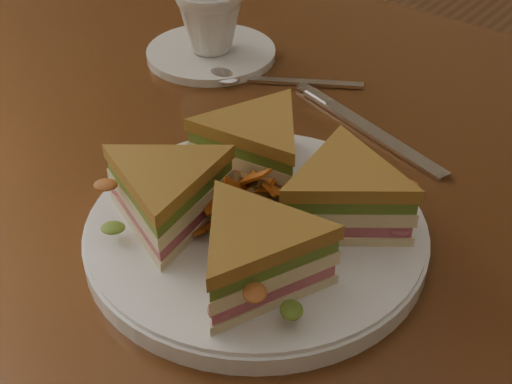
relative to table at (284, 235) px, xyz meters
The scene contains 8 objects.
table is the anchor object (origin of this frame).
plate 0.17m from the table, 65.93° to the right, with size 0.28×0.28×0.02m, color white.
sandwich_wedges 0.19m from the table, 65.93° to the right, with size 0.28×0.28×0.06m.
crisps_mound 0.19m from the table, 65.93° to the right, with size 0.09×0.09×0.05m, color #B85517, non-canonical shape.
spoon 0.19m from the table, 144.05° to the left, with size 0.16×0.10×0.01m.
knife 0.14m from the table, 72.45° to the left, with size 0.21×0.08×0.00m.
saucer 0.25m from the table, 148.74° to the left, with size 0.15×0.15×0.01m, color white.
coffee_cup 0.27m from the table, 148.74° to the left, with size 0.08×0.08×0.07m, color white.
Camera 1 is at (0.32, -0.47, 1.14)m, focal length 50.00 mm.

